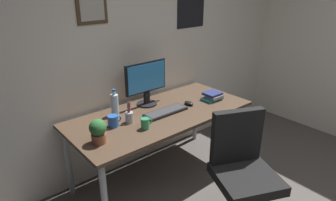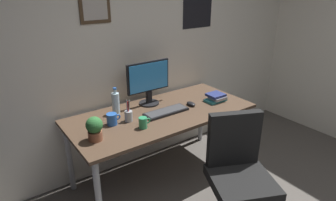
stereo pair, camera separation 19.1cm
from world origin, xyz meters
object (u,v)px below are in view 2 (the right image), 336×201
at_px(keyboard, 166,112).
at_px(computer_mouse, 191,104).
at_px(water_bottle, 116,103).
at_px(office_chair, 238,169).
at_px(coffee_mug_far, 143,123).
at_px(potted_plant, 94,128).
at_px(coffee_mug_near, 112,119).
at_px(pen_cup, 129,115).
at_px(book_stack_left, 216,98).
at_px(monitor, 148,81).

relative_size(keyboard, computer_mouse, 3.91).
bearing_deg(computer_mouse, water_bottle, 159.01).
xyz_separation_m(office_chair, computer_mouse, (0.19, 0.81, 0.22)).
bearing_deg(office_chair, water_bottle, 114.63).
distance_m(coffee_mug_far, potted_plant, 0.41).
bearing_deg(keyboard, coffee_mug_far, -158.15).
xyz_separation_m(computer_mouse, coffee_mug_far, (-0.63, -0.13, 0.03)).
distance_m(coffee_mug_near, pen_cup, 0.15).
bearing_deg(keyboard, office_chair, -82.41).
distance_m(office_chair, computer_mouse, 0.86).
bearing_deg(water_bottle, coffee_mug_near, -124.87).
relative_size(office_chair, potted_plant, 4.87).
height_order(water_bottle, coffee_mug_far, water_bottle).
height_order(office_chair, keyboard, office_chair).
height_order(water_bottle, book_stack_left, water_bottle).
xyz_separation_m(office_chair, potted_plant, (-0.84, 0.72, 0.31)).
distance_m(potted_plant, book_stack_left, 1.32).
bearing_deg(pen_cup, water_bottle, 94.41).
distance_m(keyboard, potted_plant, 0.75).
relative_size(office_chair, keyboard, 2.21).
bearing_deg(office_chair, keyboard, 97.59).
bearing_deg(pen_cup, monitor, 32.98).
bearing_deg(book_stack_left, potted_plant, -178.81).
relative_size(monitor, book_stack_left, 2.11).
distance_m(office_chair, coffee_mug_near, 1.11).
height_order(keyboard, coffee_mug_near, coffee_mug_near).
bearing_deg(keyboard, book_stack_left, -6.18).
bearing_deg(book_stack_left, office_chair, -122.33).
distance_m(monitor, keyboard, 0.36).
xyz_separation_m(coffee_mug_near, pen_cup, (0.15, -0.02, 0.00)).
xyz_separation_m(computer_mouse, coffee_mug_near, (-0.81, 0.08, 0.03)).
height_order(monitor, book_stack_left, monitor).
xyz_separation_m(coffee_mug_near, book_stack_left, (1.09, -0.14, -0.01)).
xyz_separation_m(office_chair, coffee_mug_near, (-0.62, 0.88, 0.25)).
bearing_deg(office_chair, coffee_mug_near, 125.10).
distance_m(office_chair, book_stack_left, 0.92).
bearing_deg(coffee_mug_far, pen_cup, 101.83).
height_order(potted_plant, book_stack_left, potted_plant).
bearing_deg(office_chair, book_stack_left, 57.67).
bearing_deg(coffee_mug_far, monitor, 52.66).
bearing_deg(water_bottle, monitor, 3.04).
xyz_separation_m(keyboard, pen_cup, (-0.37, 0.05, 0.04)).
relative_size(water_bottle, pen_cup, 1.26).
height_order(keyboard, computer_mouse, computer_mouse).
relative_size(coffee_mug_far, pen_cup, 0.55).
height_order(coffee_mug_near, pen_cup, pen_cup).
bearing_deg(keyboard, pen_cup, 171.90).
bearing_deg(coffee_mug_near, keyboard, -8.36).
bearing_deg(coffee_mug_near, monitor, 22.42).
xyz_separation_m(pen_cup, book_stack_left, (0.95, -0.12, -0.02)).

